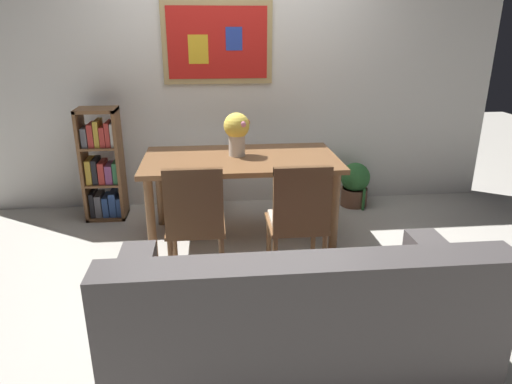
{
  "coord_description": "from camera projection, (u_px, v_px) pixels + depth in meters",
  "views": [
    {
      "loc": [
        -0.25,
        -3.26,
        1.75
      ],
      "look_at": [
        0.05,
        -0.25,
        0.65
      ],
      "focal_mm": 32.2,
      "sensor_mm": 36.0,
      "label": 1
    }
  ],
  "objects": [
    {
      "name": "ground_plane",
      "position": [
        247.0,
        258.0,
        3.67
      ],
      "size": [
        12.0,
        12.0,
        0.0
      ],
      "primitive_type": "plane",
      "color": "#B7B2A8"
    },
    {
      "name": "dining_table",
      "position": [
        241.0,
        168.0,
        3.81
      ],
      "size": [
        1.6,
        0.86,
        0.72
      ],
      "color": "brown",
      "rests_on": "ground_plane"
    },
    {
      "name": "leather_couch",
      "position": [
        295.0,
        330.0,
        2.31
      ],
      "size": [
        1.8,
        0.84,
        0.84
      ],
      "color": "#514C4C",
      "rests_on": "ground_plane"
    },
    {
      "name": "dining_chair_near_right",
      "position": [
        299.0,
        215.0,
        3.12
      ],
      "size": [
        0.4,
        0.41,
        0.91
      ],
      "color": "brown",
      "rests_on": "ground_plane"
    },
    {
      "name": "potted_ivy",
      "position": [
        355.0,
        184.0,
        4.67
      ],
      "size": [
        0.29,
        0.3,
        0.5
      ],
      "color": "brown",
      "rests_on": "ground_plane"
    },
    {
      "name": "bookshelf",
      "position": [
        103.0,
        168.0,
        4.29
      ],
      "size": [
        0.36,
        0.28,
        1.05
      ],
      "color": "brown",
      "rests_on": "ground_plane"
    },
    {
      "name": "wall_back_with_painting",
      "position": [
        235.0,
        74.0,
        4.45
      ],
      "size": [
        5.2,
        0.14,
        2.6
      ],
      "color": "silver",
      "rests_on": "ground_plane"
    },
    {
      "name": "dining_chair_near_left",
      "position": [
        195.0,
        217.0,
        3.08
      ],
      "size": [
        0.4,
        0.41,
        0.91
      ],
      "color": "brown",
      "rests_on": "ground_plane"
    },
    {
      "name": "flower_vase",
      "position": [
        237.0,
        130.0,
        3.77
      ],
      "size": [
        0.22,
        0.21,
        0.36
      ],
      "color": "beige",
      "rests_on": "dining_table"
    },
    {
      "name": "dining_chair_far_left",
      "position": [
        199.0,
        155.0,
        4.57
      ],
      "size": [
        0.4,
        0.41,
        0.91
      ],
      "color": "brown",
      "rests_on": "ground_plane"
    }
  ]
}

